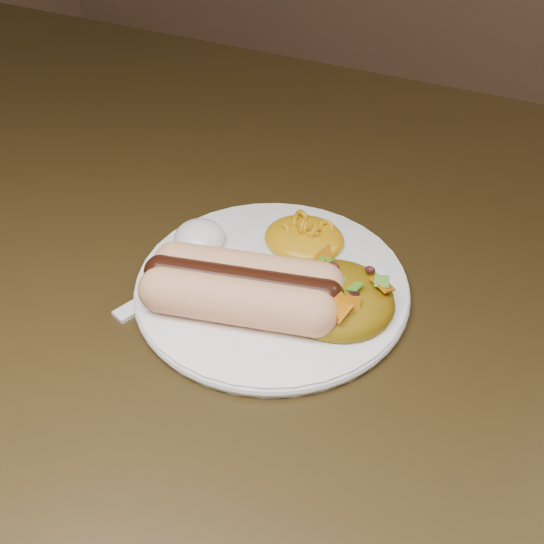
% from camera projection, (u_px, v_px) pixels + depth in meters
% --- Properties ---
extents(table, '(1.60, 0.90, 0.75)m').
position_uv_depth(table, '(319.00, 354.00, 0.63)').
color(table, black).
rests_on(table, floor).
extents(plate, '(0.29, 0.29, 0.01)m').
position_uv_depth(plate, '(272.00, 286.00, 0.56)').
color(plate, white).
rests_on(plate, table).
extents(hotdog, '(0.14, 0.10, 0.04)m').
position_uv_depth(hotdog, '(242.00, 286.00, 0.52)').
color(hotdog, '#FEB988').
rests_on(hotdog, plate).
extents(mac_and_cheese, '(0.09, 0.08, 0.03)m').
position_uv_depth(mac_and_cheese, '(305.00, 229.00, 0.58)').
color(mac_and_cheese, orange).
rests_on(mac_and_cheese, plate).
extents(sour_cream, '(0.06, 0.06, 0.03)m').
position_uv_depth(sour_cream, '(199.00, 232.00, 0.58)').
color(sour_cream, white).
rests_on(sour_cream, plate).
extents(taco_salad, '(0.10, 0.09, 0.04)m').
position_uv_depth(taco_salad, '(337.00, 290.00, 0.52)').
color(taco_salad, '#BD4502').
rests_on(taco_salad, plate).
extents(fork, '(0.08, 0.16, 0.00)m').
position_uv_depth(fork, '(165.00, 290.00, 0.56)').
color(fork, silver).
rests_on(fork, table).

